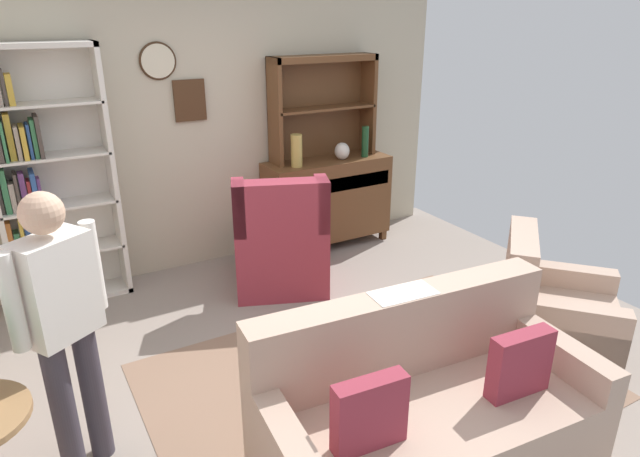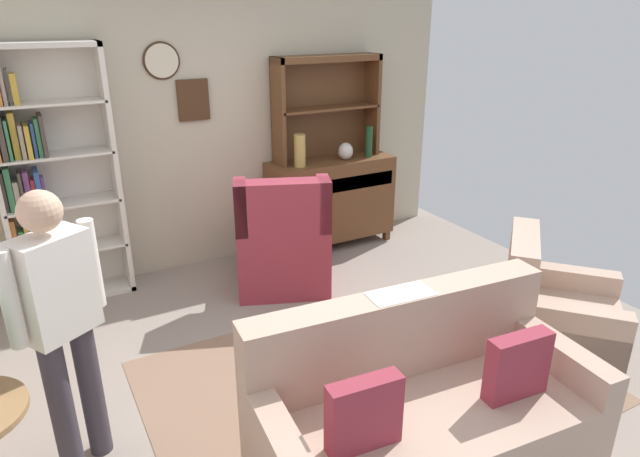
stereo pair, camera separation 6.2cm
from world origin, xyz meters
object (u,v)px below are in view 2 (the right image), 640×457
object	(u,v)px
sideboard	(331,198)
coffee_table	(388,330)
sideboard_hutch	(326,93)
vase_tall	(300,151)
bottle_wine	(369,142)
couch_floral	(422,414)
armchair_floral	(553,318)
wingback_chair	(282,248)
bookshelf	(48,181)
person_reading	(61,317)
vase_round	(346,151)
book_stack	(367,315)

from	to	relation	value
sideboard	coffee_table	bearing A→B (deg)	-110.47
sideboard_hutch	vase_tall	size ratio (longest dim) A/B	3.55
sideboard_hutch	bottle_wine	world-z (taller)	sideboard_hutch
couch_floral	armchair_floral	world-z (taller)	couch_floral
coffee_table	wingback_chair	bearing A→B (deg)	92.20
wingback_chair	bottle_wine	bearing A→B (deg)	24.03
sideboard	armchair_floral	bearing A→B (deg)	-81.40
couch_floral	armchair_floral	distance (m)	1.51
bookshelf	armchair_floral	size ratio (longest dim) A/B	1.94
bookshelf	person_reading	xyz separation A→B (m)	(-0.12, -2.07, -0.14)
vase_tall	vase_round	world-z (taller)	vase_tall
couch_floral	sideboard	bearing A→B (deg)	69.18
vase_round	armchair_floral	xyz separation A→B (m)	(0.25, -2.43, -0.72)
bookshelf	person_reading	bearing A→B (deg)	-93.30
couch_floral	person_reading	distance (m)	1.92
bookshelf	couch_floral	distance (m)	3.38
book_stack	armchair_floral	bearing A→B (deg)	-18.77
bookshelf	vase_round	distance (m)	2.70
wingback_chair	book_stack	bearing A→B (deg)	-92.04
sideboard	armchair_floral	size ratio (longest dim) A/B	1.20
person_reading	sideboard	bearing A→B (deg)	36.45
vase_tall	vase_round	bearing A→B (deg)	1.49
sideboard_hutch	book_stack	bearing A→B (deg)	-112.71
sideboard	person_reading	size ratio (longest dim) A/B	0.83
couch_floral	book_stack	world-z (taller)	couch_floral
armchair_floral	person_reading	world-z (taller)	person_reading
vase_tall	bottle_wine	xyz separation A→B (m)	(0.78, -0.01, 0.00)
person_reading	book_stack	size ratio (longest dim) A/B	9.98
couch_floral	person_reading	bearing A→B (deg)	151.09
vase_tall	person_reading	xyz separation A→B (m)	(-2.29, -1.90, -0.17)
sideboard_hutch	person_reading	bearing A→B (deg)	-142.08
sideboard	vase_round	distance (m)	0.52
book_stack	bottle_wine	bearing A→B (deg)	56.64
sideboard_hutch	book_stack	size ratio (longest dim) A/B	7.03
wingback_chair	person_reading	distance (m)	2.32
sideboard_hutch	bottle_wine	bearing A→B (deg)	-26.96
book_stack	sideboard	bearing A→B (deg)	66.22
sideboard	sideboard_hutch	world-z (taller)	sideboard_hutch
couch_floral	person_reading	world-z (taller)	person_reading
couch_floral	wingback_chair	size ratio (longest dim) A/B	1.78
bookshelf	coffee_table	bearing A→B (deg)	-51.60
bottle_wine	armchair_floral	bearing A→B (deg)	-90.29
sideboard_hutch	person_reading	size ratio (longest dim) A/B	0.71
bottle_wine	person_reading	distance (m)	3.61
coffee_table	bottle_wine	bearing A→B (deg)	59.91
person_reading	sideboard_hutch	bearing A→B (deg)	37.92
armchair_floral	vase_round	bearing A→B (deg)	95.82
coffee_table	sideboard	bearing A→B (deg)	69.53
book_stack	vase_tall	bearing A→B (deg)	75.34
sideboard_hutch	bookshelf	bearing A→B (deg)	-179.43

